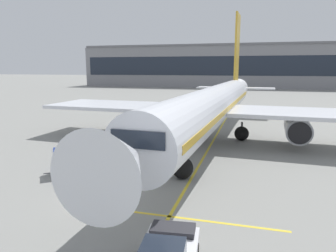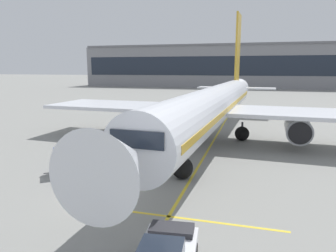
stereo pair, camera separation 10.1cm
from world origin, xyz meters
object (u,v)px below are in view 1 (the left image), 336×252
(belt_loader, at_px, (145,150))
(parked_airplane, at_px, (214,105))
(ground_crew_wingwalker, at_px, (160,149))
(baggage_cart_second, at_px, (68,160))
(ground_crew_marshaller, at_px, (149,151))
(ground_crew_by_carts, at_px, (137,158))
(baggage_cart_lead, at_px, (106,156))
(ground_crew_by_loader, at_px, (103,155))
(safety_cone_engine_keepout, at_px, (144,146))

(belt_loader, bearing_deg, parked_airplane, 62.46)
(parked_airplane, distance_m, ground_crew_wingwalker, 9.48)
(parked_airplane, height_order, baggage_cart_second, parked_airplane)
(ground_crew_marshaller, bearing_deg, ground_crew_wingwalker, 57.88)
(baggage_cart_second, height_order, ground_crew_by_carts, baggage_cart_second)
(baggage_cart_lead, xyz_separation_m, baggage_cart_second, (-2.15, -1.85, 0.00))
(parked_airplane, xyz_separation_m, ground_crew_marshaller, (-4.02, -9.33, -2.79))
(ground_crew_by_loader, relative_size, safety_cone_engine_keepout, 2.69)
(parked_airplane, height_order, ground_crew_wingwalker, parked_airplane)
(belt_loader, height_order, baggage_cart_lead, belt_loader)
(baggage_cart_second, distance_m, safety_cone_engine_keepout, 8.63)
(belt_loader, bearing_deg, ground_crew_wingwalker, 20.33)
(ground_crew_by_carts, height_order, ground_crew_marshaller, same)
(ground_crew_wingwalker, bearing_deg, parked_airplane, 67.75)
(belt_loader, relative_size, ground_crew_by_carts, 2.79)
(baggage_cart_lead, relative_size, baggage_cart_second, 1.00)
(ground_crew_marshaller, xyz_separation_m, safety_cone_engine_keepout, (-1.86, 4.01, -0.68))
(parked_airplane, distance_m, belt_loader, 10.36)
(parked_airplane, distance_m, ground_crew_marshaller, 10.54)
(baggage_cart_lead, xyz_separation_m, ground_crew_wingwalker, (3.34, 3.13, -0.00))
(ground_crew_by_carts, bearing_deg, ground_crew_by_loader, 175.25)
(parked_airplane, height_order, baggage_cart_lead, parked_airplane)
(belt_loader, xyz_separation_m, safety_cone_engine_keepout, (-1.28, 3.51, -0.59))
(ground_crew_by_carts, distance_m, safety_cone_engine_keepout, 6.52)
(baggage_cart_lead, height_order, ground_crew_wingwalker, baggage_cart_lead)
(baggage_cart_second, bearing_deg, baggage_cart_lead, 40.64)
(baggage_cart_lead, bearing_deg, parked_airplane, 59.55)
(belt_loader, bearing_deg, baggage_cart_second, -133.60)
(ground_crew_by_loader, bearing_deg, ground_crew_by_carts, -4.75)
(ground_crew_marshaller, bearing_deg, baggage_cart_second, -140.55)
(baggage_cart_second, distance_m, ground_crew_by_carts, 5.04)
(baggage_cart_second, bearing_deg, ground_crew_by_carts, 20.66)
(baggage_cart_lead, height_order, ground_crew_by_loader, baggage_cart_lead)
(belt_loader, bearing_deg, ground_crew_marshaller, -41.25)
(ground_crew_by_carts, height_order, ground_crew_wingwalker, same)
(safety_cone_engine_keepout, bearing_deg, baggage_cart_second, -110.74)
(baggage_cart_lead, height_order, safety_cone_engine_keepout, baggage_cart_lead)
(parked_airplane, bearing_deg, ground_crew_marshaller, -113.32)
(baggage_cart_second, bearing_deg, belt_loader, 46.40)
(ground_crew_by_loader, bearing_deg, baggage_cart_lead, -27.20)
(ground_crew_wingwalker, bearing_deg, belt_loader, -159.67)
(baggage_cart_lead, distance_m, ground_crew_by_loader, 0.37)
(ground_crew_by_carts, relative_size, ground_crew_wingwalker, 1.00)
(baggage_cart_second, relative_size, ground_crew_by_loader, 1.53)
(belt_loader, height_order, ground_crew_marshaller, belt_loader)
(ground_crew_wingwalker, xyz_separation_m, safety_cone_engine_keepout, (-2.45, 3.07, -0.68))
(ground_crew_wingwalker, height_order, safety_cone_engine_keepout, ground_crew_wingwalker)
(ground_crew_by_loader, distance_m, safety_cone_engine_keepout, 6.19)
(baggage_cart_second, bearing_deg, safety_cone_engine_keepout, 69.26)
(ground_crew_by_carts, bearing_deg, safety_cone_engine_keepout, 104.93)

